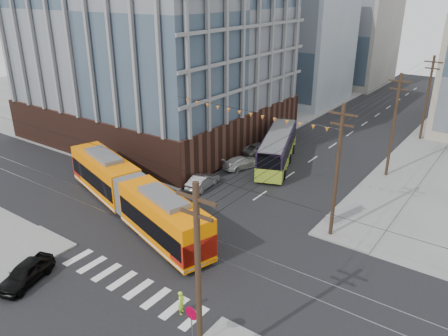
{
  "coord_description": "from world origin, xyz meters",
  "views": [
    {
      "loc": [
        19.38,
        -19.13,
        18.66
      ],
      "look_at": [
        -1.04,
        9.43,
        4.19
      ],
      "focal_mm": 35.0,
      "sensor_mm": 36.0,
      "label": 1
    }
  ],
  "objects": [
    {
      "name": "ground",
      "position": [
        0.0,
        0.0,
        0.0
      ],
      "size": [
        160.0,
        160.0,
        0.0
      ],
      "primitive_type": "plane",
      "color": "slate"
    },
    {
      "name": "office_building",
      "position": [
        -22.0,
        23.0,
        14.3
      ],
      "size": [
        30.0,
        25.0,
        28.6
      ],
      "primitive_type": "cube",
      "color": "#381E16",
      "rests_on": "ground"
    },
    {
      "name": "bg_bldg_nw_near",
      "position": [
        -17.0,
        52.0,
        9.0
      ],
      "size": [
        18.0,
        16.0,
        18.0
      ],
      "primitive_type": "cube",
      "color": "#8C99A5",
      "rests_on": "ground"
    },
    {
      "name": "bg_bldg_nw_far",
      "position": [
        -14.0,
        72.0,
        10.0
      ],
      "size": [
        16.0,
        18.0,
        20.0
      ],
      "primitive_type": "cube",
      "color": "gray",
      "rests_on": "ground"
    },
    {
      "name": "utility_pole_near",
      "position": [
        8.5,
        -6.0,
        5.5
      ],
      "size": [
        0.3,
        0.3,
        11.0
      ],
      "primitive_type": "cylinder",
      "color": "black",
      "rests_on": "ground"
    },
    {
      "name": "streetcar",
      "position": [
        -7.01,
        3.98,
        2.03
      ],
      "size": [
        21.04,
        9.03,
        4.07
      ],
      "primitive_type": null,
      "rotation": [
        0.0,
        0.0,
        -0.3
      ],
      "color": "orange",
      "rests_on": "ground"
    },
    {
      "name": "city_bus",
      "position": [
        -2.8,
        22.37,
        1.83
      ],
      "size": [
        7.2,
        13.07,
        3.66
      ],
      "primitive_type": null,
      "rotation": [
        0.0,
        0.0,
        0.36
      ],
      "color": "black",
      "rests_on": "ground"
    },
    {
      "name": "black_sedan",
      "position": [
        -5.96,
        -6.9,
        0.75
      ],
      "size": [
        2.97,
        4.72,
        1.5
      ],
      "primitive_type": "imported",
      "rotation": [
        0.0,
        0.0,
        0.29
      ],
      "color": "black",
      "rests_on": "ground"
    },
    {
      "name": "parked_car_silver",
      "position": [
        -5.66,
        12.22,
        0.71
      ],
      "size": [
        1.94,
        4.46,
        1.43
      ],
      "primitive_type": "imported",
      "rotation": [
        0.0,
        0.0,
        3.24
      ],
      "color": "#9A9A9B",
      "rests_on": "ground"
    },
    {
      "name": "parked_car_white",
      "position": [
        -5.35,
        18.92,
        0.67
      ],
      "size": [
        3.28,
        4.96,
        1.34
      ],
      "primitive_type": "imported",
      "rotation": [
        0.0,
        0.0,
        2.81
      ],
      "color": "#B3B3B3",
      "rests_on": "ground"
    },
    {
      "name": "parked_car_grey",
      "position": [
        -5.78,
        23.79,
        0.72
      ],
      "size": [
        3.95,
        5.7,
        1.45
      ],
      "primitive_type": "imported",
      "rotation": [
        0.0,
        0.0,
        2.81
      ],
      "color": "slate",
      "rests_on": "ground"
    },
    {
      "name": "pedestrian",
      "position": [
        4.68,
        -3.07,
        0.8
      ],
      "size": [
        0.55,
        0.68,
        1.6
      ],
      "primitive_type": "imported",
      "rotation": [
        0.0,
        0.0,
        1.91
      ],
      "color": "#B0E52C",
      "rests_on": "ground"
    },
    {
      "name": "stop_sign",
      "position": [
        7.12,
        -5.0,
        1.39
      ],
      "size": [
        0.88,
        0.88,
        2.77
      ],
      "primitive_type": null,
      "rotation": [
        0.0,
        0.0,
        -0.05
      ],
      "color": "#A30026",
      "rests_on": "ground"
    },
    {
      "name": "jersey_barrier",
      "position": [
        8.3,
        14.39,
        0.41
      ],
      "size": [
        2.13,
        4.17,
        0.82
      ],
      "primitive_type": "cube",
      "rotation": [
        0.0,
        0.0,
        -0.31
      ],
      "color": "slate",
      "rests_on": "ground"
    }
  ]
}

